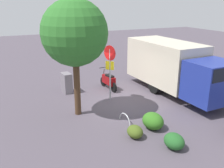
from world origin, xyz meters
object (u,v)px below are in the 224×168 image
(bike_rack_hoop, at_px, (125,122))
(box_truck_near, at_px, (176,66))
(motorcycle, at_px, (109,81))
(street_tree, at_px, (75,33))
(utility_cabinet, at_px, (67,83))
(stop_sign, at_px, (110,64))

(bike_rack_hoop, bearing_deg, box_truck_near, -64.40)
(box_truck_near, height_order, bike_rack_hoop, box_truck_near)
(motorcycle, xyz_separation_m, street_tree, (-2.55, 2.67, 3.16))
(motorcycle, bearing_deg, box_truck_near, -131.77)
(motorcycle, bearing_deg, utility_cabinet, 73.34)
(box_truck_near, bearing_deg, utility_cabinet, -118.85)
(box_truck_near, bearing_deg, street_tree, -89.09)
(motorcycle, distance_m, bike_rack_hoop, 4.41)
(box_truck_near, relative_size, utility_cabinet, 7.64)
(utility_cabinet, relative_size, bike_rack_hoop, 1.33)
(box_truck_near, relative_size, street_tree, 1.69)
(stop_sign, distance_m, utility_cabinet, 3.03)
(motorcycle, height_order, stop_sign, stop_sign)
(motorcycle, xyz_separation_m, utility_cabinet, (0.48, 2.38, 0.04))
(box_truck_near, height_order, street_tree, street_tree)
(utility_cabinet, height_order, bike_rack_hoop, utility_cabinet)
(stop_sign, xyz_separation_m, utility_cabinet, (2.07, 1.75, -1.35))
(motorcycle, distance_m, utility_cabinet, 2.43)
(box_truck_near, height_order, utility_cabinet, box_truck_near)
(bike_rack_hoop, bearing_deg, street_tree, 42.73)
(street_tree, bearing_deg, bike_rack_hoop, -137.27)
(box_truck_near, xyz_separation_m, utility_cabinet, (2.71, 5.42, -1.01))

